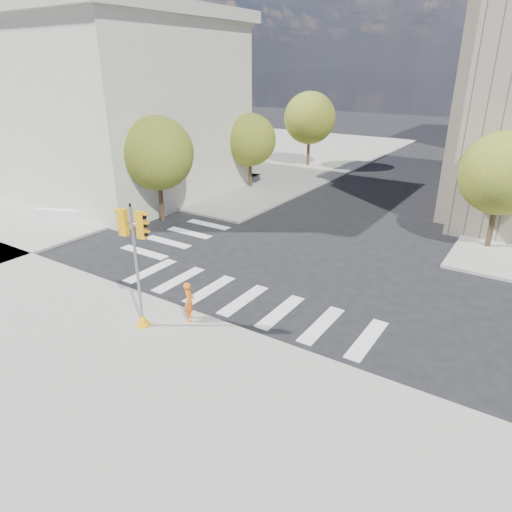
{
  "coord_description": "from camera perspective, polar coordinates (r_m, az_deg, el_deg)",
  "views": [
    {
      "loc": [
        9.59,
        -15.83,
        9.07
      ],
      "look_at": [
        0.46,
        -1.89,
        2.1
      ],
      "focal_mm": 32.0,
      "sensor_mm": 36.0,
      "label": 1
    }
  ],
  "objects": [
    {
      "name": "ground",
      "position": [
        20.61,
        1.82,
        -3.42
      ],
      "size": [
        160.0,
        160.0,
        0.0
      ],
      "primitive_type": "plane",
      "color": "black",
      "rests_on": "ground"
    },
    {
      "name": "sidewalk_far_left",
      "position": [
        52.02,
        -2.06,
        12.73
      ],
      "size": [
        28.0,
        40.0,
        0.15
      ],
      "primitive_type": "cube",
      "color": "gray",
      "rests_on": "ground"
    },
    {
      "name": "tree_lw_far",
      "position": [
        44.84,
        6.72,
        16.75
      ],
      "size": [
        4.8,
        4.8,
        6.95
      ],
      "color": "#382616",
      "rests_on": "ground"
    },
    {
      "name": "photographer",
      "position": [
        17.31,
        -8.34,
        -5.64
      ],
      "size": [
        0.63,
        0.68,
        1.55
      ],
      "primitive_type": "imported",
      "rotation": [
        0.0,
        0.0,
        2.19
      ],
      "color": "orange",
      "rests_on": "sidewalk_near"
    },
    {
      "name": "tree_re_near",
      "position": [
        26.4,
        28.42,
        9.05
      ],
      "size": [
        4.2,
        4.2,
        6.16
      ],
      "color": "#382616",
      "rests_on": "ground"
    },
    {
      "name": "tree_lw_near",
      "position": [
        28.65,
        -12.25,
        12.42
      ],
      "size": [
        4.4,
        4.4,
        6.41
      ],
      "color": "#382616",
      "rests_on": "ground"
    },
    {
      "name": "planter_wall",
      "position": [
        30.91,
        -21.06,
        4.87
      ],
      "size": [
        5.62,
        2.86,
        0.5
      ],
      "primitive_type": "cube",
      "rotation": [
        0.0,
        0.0,
        0.43
      ],
      "color": "silver",
      "rests_on": "sidewalk_left_near"
    },
    {
      "name": "traffic_signal",
      "position": [
        16.74,
        -14.55,
        -2.52
      ],
      "size": [
        1.08,
        0.56,
        4.69
      ],
      "rotation": [
        0.0,
        0.0,
        0.16
      ],
      "color": "#F09E0C",
      "rests_on": "sidewalk_near"
    },
    {
      "name": "tree_lw_mid",
      "position": [
        36.36,
        -0.74,
        14.3
      ],
      "size": [
        4.0,
        4.0,
        5.77
      ],
      "color": "#382616",
      "rests_on": "ground"
    },
    {
      "name": "classical_building",
      "position": [
        38.09,
        -18.79,
        17.62
      ],
      "size": [
        19.0,
        15.0,
        12.7
      ],
      "color": "beige",
      "rests_on": "ground"
    },
    {
      "name": "sidewalk_near",
      "position": [
        14.01,
        -24.04,
        -19.65
      ],
      "size": [
        30.0,
        14.0,
        0.15
      ],
      "primitive_type": "cube",
      "color": "gray",
      "rests_on": "ground"
    }
  ]
}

